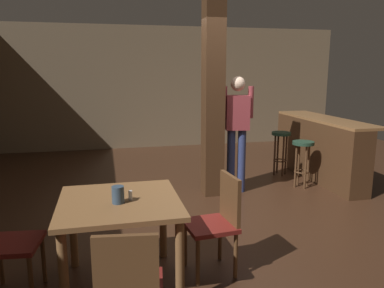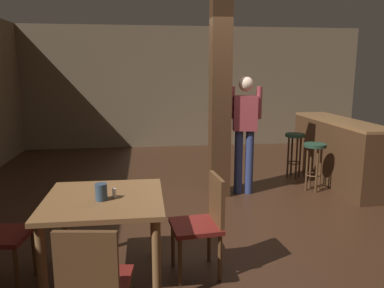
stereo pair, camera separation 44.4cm
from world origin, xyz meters
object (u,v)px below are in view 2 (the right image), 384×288
(salt_shaker, at_px, (114,193))
(bar_counter, at_px, (333,151))
(dining_table, at_px, (105,211))
(chair_east, at_px, (204,219))
(bar_stool_near, at_px, (314,156))
(chair_south, at_px, (93,282))
(bar_stool_mid, at_px, (295,145))
(napkin_cup, at_px, (101,192))
(standing_person, at_px, (245,127))

(salt_shaker, relative_size, bar_counter, 0.04)
(dining_table, relative_size, chair_east, 1.10)
(dining_table, bearing_deg, bar_stool_near, 36.75)
(chair_south, relative_size, bar_counter, 0.39)
(chair_south, bearing_deg, bar_stool_mid, 52.64)
(salt_shaker, height_order, bar_stool_mid, salt_shaker)
(bar_counter, relative_size, bar_stool_near, 3.16)
(bar_counter, relative_size, bar_stool_mid, 3.03)
(napkin_cup, distance_m, bar_counter, 4.28)
(napkin_cup, relative_size, standing_person, 0.08)
(salt_shaker, distance_m, standing_person, 2.77)
(dining_table, relative_size, bar_counter, 0.43)
(chair_south, distance_m, salt_shaker, 0.90)
(salt_shaker, distance_m, bar_counter, 4.17)
(chair_east, bearing_deg, bar_counter, 44.68)
(dining_table, xyz_separation_m, napkin_cup, (-0.01, -0.07, 0.19))
(salt_shaker, xyz_separation_m, bar_stool_near, (2.79, 2.17, -0.26))
(bar_counter, height_order, bar_stool_near, bar_counter)
(salt_shaker, relative_size, bar_stool_mid, 0.11)
(bar_counter, height_order, bar_stool_mid, bar_counter)
(chair_south, height_order, bar_stool_near, chair_south)
(dining_table, height_order, napkin_cup, napkin_cup)
(bar_stool_near, height_order, bar_stool_mid, bar_stool_mid)
(chair_south, bearing_deg, standing_person, 59.53)
(bar_counter, bearing_deg, standing_person, -166.80)
(chair_south, relative_size, standing_person, 0.52)
(chair_east, relative_size, napkin_cup, 6.39)
(chair_east, distance_m, napkin_cup, 0.93)
(standing_person, relative_size, bar_stool_mid, 2.27)
(bar_counter, xyz_separation_m, bar_stool_mid, (-0.52, 0.33, 0.04))
(chair_south, xyz_separation_m, standing_person, (1.78, 3.03, 0.50))
(standing_person, xyz_separation_m, bar_counter, (1.59, 0.37, -0.48))
(chair_east, xyz_separation_m, salt_shaker, (-0.77, -0.05, 0.30))
(dining_table, relative_size, bar_stool_near, 1.35)
(bar_stool_mid, bearing_deg, chair_east, -125.30)
(bar_counter, bearing_deg, chair_east, -135.32)
(bar_counter, bearing_deg, salt_shaker, -142.24)
(chair_south, relative_size, bar_stool_near, 1.22)
(chair_east, distance_m, bar_stool_mid, 3.47)
(napkin_cup, distance_m, salt_shaker, 0.11)
(chair_south, xyz_separation_m, chair_east, (0.85, 0.90, 0.00))
(standing_person, bearing_deg, napkin_cup, -129.04)
(salt_shaker, bearing_deg, chair_south, -95.28)
(standing_person, relative_size, bar_counter, 0.75)
(dining_table, distance_m, bar_stool_near, 3.59)
(dining_table, relative_size, bar_stool_mid, 1.29)
(chair_south, relative_size, salt_shaker, 11.06)
(bar_stool_near, relative_size, bar_stool_mid, 0.96)
(salt_shaker, bearing_deg, bar_stool_near, 37.88)
(dining_table, bearing_deg, standing_person, 50.29)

